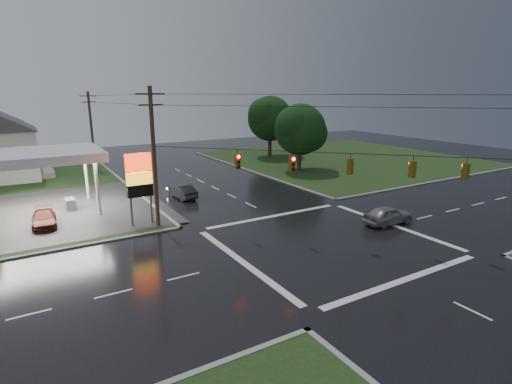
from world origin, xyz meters
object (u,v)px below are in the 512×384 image
tree_ne_far (271,119)px  car_pump (44,219)px  car_crossing (388,215)px  utility_pole_nw (154,156)px  utility_pole_n (92,129)px  tree_ne_near (301,130)px  pylon_sign (139,177)px  car_north (182,191)px

tree_ne_far → car_pump: bearing=-150.2°
tree_ne_far → car_crossing: (-10.22, -33.50, -5.43)m
utility_pole_nw → utility_pole_n: utility_pole_nw is taller
utility_pole_nw → car_pump: 10.48m
car_pump → tree_ne_near: bearing=17.2°
utility_pole_nw → tree_ne_near: size_ratio=1.22×
tree_ne_near → car_crossing: size_ratio=2.05×
pylon_sign → utility_pole_n: bearing=87.9°
pylon_sign → tree_ne_near: size_ratio=0.67×
utility_pole_nw → car_north: 10.11m
pylon_sign → utility_pole_n: utility_pole_n is taller
utility_pole_nw → car_pump: utility_pole_nw is taller
pylon_sign → utility_pole_n: size_ratio=0.57×
utility_pole_n → car_north: 22.23m
tree_ne_far → car_crossing: size_ratio=2.23×
pylon_sign → car_crossing: bearing=-29.9°
pylon_sign → car_crossing: pylon_sign is taller
utility_pole_nw → tree_ne_far: 36.20m
utility_pole_nw → tree_ne_far: size_ratio=1.12×
car_pump → utility_pole_n: bearing=75.0°
car_crossing → utility_pole_n: bearing=25.8°
utility_pole_nw → car_north: utility_pole_nw is taller
tree_ne_near → car_crossing: tree_ne_near is taller
utility_pole_n → car_north: (4.83, -21.17, -4.77)m
utility_pole_n → tree_ne_far: 26.96m
utility_pole_nw → tree_ne_near: utility_pole_nw is taller
utility_pole_nw → car_crossing: utility_pole_nw is taller
tree_ne_far → car_pump: 40.18m
utility_pole_n → car_crossing: utility_pole_n is taller
utility_pole_n → car_pump: 25.53m
utility_pole_nw → pylon_sign: bearing=135.0°
tree_ne_near → car_pump: size_ratio=2.05×
tree_ne_near → car_pump: bearing=-166.1°
tree_ne_far → tree_ne_near: bearing=-104.1°
utility_pole_nw → car_pump: size_ratio=2.52×
utility_pole_nw → tree_ne_far: bearing=42.6°
pylon_sign → car_pump: pylon_sign is taller
utility_pole_n → car_north: size_ratio=2.47×
tree_ne_near → car_north: (-18.81, -5.17, -4.86)m
tree_ne_near → tree_ne_far: tree_ne_far is taller
tree_ne_near → pylon_sign: bearing=-155.0°
pylon_sign → utility_pole_n: (1.00, 27.50, 1.46)m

